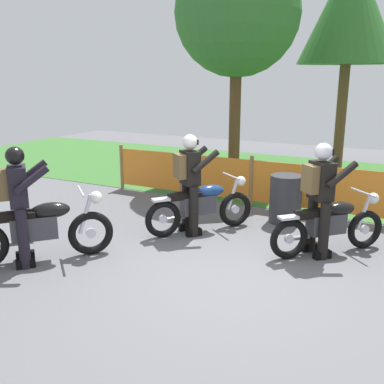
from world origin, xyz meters
The scene contains 12 objects.
ground centered at (0.00, 0.00, -0.01)m, with size 24.00×24.00×0.02m, color #5B5B60.
grass_verge centered at (0.00, 6.16, 0.01)m, with size 24.00×6.07×0.01m, color #386B2D.
barrier_fence centered at (0.00, 3.12, 0.54)m, with size 8.13×0.08×1.05m.
tree_leftmost centered at (-1.97, 5.06, 4.00)m, with size 2.94×2.94×5.49m.
tree_near_left centered at (0.12, 7.80, 4.34)m, with size 2.63×2.63×5.84m.
motorcycle_lead centered at (1.08, 1.34, 0.44)m, with size 1.43×1.45×0.92m.
motorcycle_trailing centered at (-2.54, -0.88, 0.49)m, with size 1.50×1.67×1.01m.
motorcycle_third centered at (-1.05, 1.32, 0.46)m, with size 1.33×1.62×0.94m.
rider_lead centered at (0.94, 1.19, 0.95)m, with size 0.76×0.77×1.69m.
rider_trailing centered at (-2.69, -1.06, 0.95)m, with size 0.75×0.77×1.69m.
rider_third centered at (-1.18, 1.15, 0.95)m, with size 0.74×0.78×1.69m.
oil_drum centered at (0.10, 2.47, 0.44)m, with size 0.58×0.58×0.88m, color #2D2D33.
Camera 1 is at (2.11, -5.13, 2.61)m, focal length 41.10 mm.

